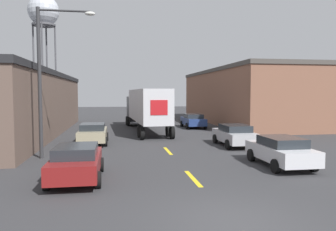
# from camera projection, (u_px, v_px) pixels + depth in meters

# --- Properties ---
(ground_plane) EXTENTS (160.00, 160.00, 0.00)m
(ground_plane) POSITION_uv_depth(u_px,v_px,m) (233.00, 222.00, 9.05)
(ground_plane) COLOR #333335
(road_centerline) EXTENTS (0.20, 15.93, 0.01)m
(road_centerline) POSITION_uv_depth(u_px,v_px,m) (193.00, 178.00, 13.65)
(road_centerline) COLOR yellow
(road_centerline) RESTS_ON ground_plane
(warehouse_left) EXTENTS (8.21, 26.95, 5.35)m
(warehouse_left) POSITION_uv_depth(u_px,v_px,m) (12.00, 104.00, 27.85)
(warehouse_left) COLOR brown
(warehouse_left) RESTS_ON ground_plane
(warehouse_right) EXTENTS (11.77, 25.12, 6.41)m
(warehouse_right) POSITION_uv_depth(u_px,v_px,m) (254.00, 96.00, 40.27)
(warehouse_right) COLOR brown
(warehouse_right) RESTS_ON ground_plane
(semi_truck) EXTENTS (3.39, 14.21, 3.90)m
(semi_truck) POSITION_uv_depth(u_px,v_px,m) (145.00, 106.00, 31.00)
(semi_truck) COLOR black
(semi_truck) RESTS_ON ground_plane
(parked_car_right_far) EXTENTS (2.07, 4.28, 1.44)m
(parked_car_right_far) POSITION_uv_depth(u_px,v_px,m) (193.00, 120.00, 33.86)
(parked_car_right_far) COLOR navy
(parked_car_right_far) RESTS_ON ground_plane
(parked_car_left_near) EXTENTS (2.07, 4.28, 1.44)m
(parked_car_left_near) POSITION_uv_depth(u_px,v_px,m) (76.00, 162.00, 13.35)
(parked_car_left_near) COLOR maroon
(parked_car_left_near) RESTS_ON ground_plane
(parked_car_right_near) EXTENTS (2.07, 4.28, 1.44)m
(parked_car_right_near) POSITION_uv_depth(u_px,v_px,m) (281.00, 151.00, 15.94)
(parked_car_right_near) COLOR silver
(parked_car_right_near) RESTS_ON ground_plane
(parked_car_left_far) EXTENTS (2.07, 4.28, 1.44)m
(parked_car_left_far) POSITION_uv_depth(u_px,v_px,m) (93.00, 133.00, 23.02)
(parked_car_left_far) COLOR tan
(parked_car_left_far) RESTS_ON ground_plane
(parked_car_right_mid) EXTENTS (2.07, 4.28, 1.44)m
(parked_car_right_mid) POSITION_uv_depth(u_px,v_px,m) (235.00, 135.00, 22.11)
(parked_car_right_mid) COLOR #B2B2B7
(parked_car_right_mid) RESTS_ON ground_plane
(water_tower) EXTENTS (5.12, 5.12, 20.08)m
(water_tower) POSITION_uv_depth(u_px,v_px,m) (44.00, 13.00, 55.29)
(water_tower) COLOR #47474C
(water_tower) RESTS_ON ground_plane
(street_lamp) EXTENTS (3.09, 0.32, 8.14)m
(street_lamp) POSITION_uv_depth(u_px,v_px,m) (47.00, 71.00, 17.66)
(street_lamp) COLOR #2D2D30
(street_lamp) RESTS_ON ground_plane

